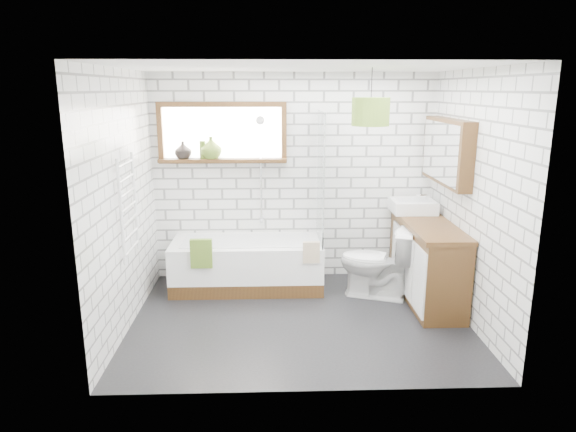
{
  "coord_description": "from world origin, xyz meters",
  "views": [
    {
      "loc": [
        -0.29,
        -4.87,
        2.31
      ],
      "look_at": [
        -0.11,
        0.25,
        1.03
      ],
      "focal_mm": 32.0,
      "sensor_mm": 36.0,
      "label": 1
    }
  ],
  "objects_px": {
    "pendant": "(371,112)",
    "toilet": "(376,262)",
    "vanity": "(426,260)",
    "bathtub": "(247,264)",
    "basin": "(413,206)"
  },
  "relations": [
    {
      "from": "vanity",
      "to": "toilet",
      "type": "xyz_separation_m",
      "value": [
        -0.55,
        0.06,
        -0.04
      ]
    },
    {
      "from": "bathtub",
      "to": "vanity",
      "type": "distance_m",
      "value": 2.06
    },
    {
      "from": "basin",
      "to": "pendant",
      "type": "bearing_deg",
      "value": -127.03
    },
    {
      "from": "vanity",
      "to": "pendant",
      "type": "distance_m",
      "value": 1.9
    },
    {
      "from": "vanity",
      "to": "bathtub",
      "type": "bearing_deg",
      "value": 168.73
    },
    {
      "from": "basin",
      "to": "toilet",
      "type": "distance_m",
      "value": 0.84
    },
    {
      "from": "basin",
      "to": "pendant",
      "type": "relative_size",
      "value": 1.4
    },
    {
      "from": "bathtub",
      "to": "pendant",
      "type": "height_order",
      "value": "pendant"
    },
    {
      "from": "vanity",
      "to": "pendant",
      "type": "bearing_deg",
      "value": -146.81
    },
    {
      "from": "bathtub",
      "to": "vanity",
      "type": "relative_size",
      "value": 1.13
    },
    {
      "from": "basin",
      "to": "pendant",
      "type": "xyz_separation_m",
      "value": [
        -0.73,
        -0.97,
        1.13
      ]
    },
    {
      "from": "pendant",
      "to": "toilet",
      "type": "bearing_deg",
      "value": 67.43
    },
    {
      "from": "pendant",
      "to": "vanity",
      "type": "bearing_deg",
      "value": 33.19
    },
    {
      "from": "vanity",
      "to": "pendant",
      "type": "relative_size",
      "value": 4.4
    },
    {
      "from": "bathtub",
      "to": "toilet",
      "type": "distance_m",
      "value": 1.51
    }
  ]
}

